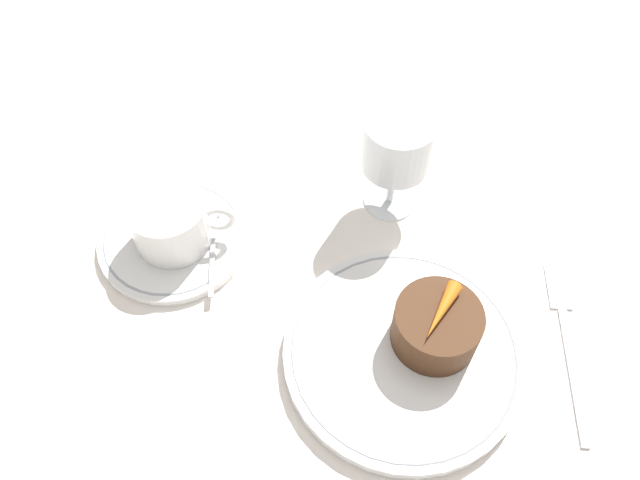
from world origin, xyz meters
The scene contains 9 objects.
ground_plane centered at (0.00, 0.00, 0.00)m, with size 3.00×3.00×0.00m, color white.
dinner_plate centered at (0.04, -0.04, 0.01)m, with size 0.22×0.22×0.01m.
saucer centered at (-0.19, 0.10, 0.01)m, with size 0.16×0.16×0.01m.
coffee_cup centered at (-0.18, 0.10, 0.04)m, with size 0.11×0.08×0.06m.
spoon centered at (-0.14, 0.09, 0.01)m, with size 0.02×0.12×0.00m.
wine_glass centered at (0.05, 0.14, 0.08)m, with size 0.07×0.07×0.12m.
fork centered at (0.20, -0.02, 0.00)m, with size 0.04×0.19×0.01m.
dessert_cake centered at (0.07, -0.03, 0.04)m, with size 0.08×0.08×0.04m.
carrot_garnish centered at (0.07, -0.03, 0.07)m, with size 0.04×0.06×0.01m.
Camera 1 is at (-0.05, -0.29, 0.54)m, focal length 35.00 mm.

